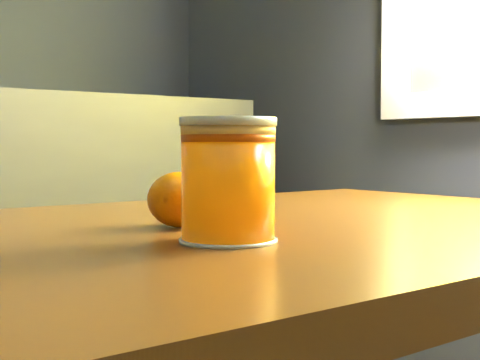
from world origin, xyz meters
TOP-DOWN VIEW (x-y plane):
  - table at (0.91, 0.27)m, footprint 0.93×0.66m
  - juice_glass at (0.77, 0.16)m, footprint 0.08×0.08m
  - orange_front at (0.79, 0.28)m, footprint 0.07×0.07m
  - orange_back at (0.85, 0.27)m, footprint 0.09×0.09m

SIDE VIEW (x-z plane):
  - table at x=0.91m, z-range 0.26..0.95m
  - orange_front at x=0.79m, z-range 0.69..0.75m
  - orange_back at x=0.85m, z-range 0.69..0.76m
  - juice_glass at x=0.77m, z-range 0.69..0.80m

